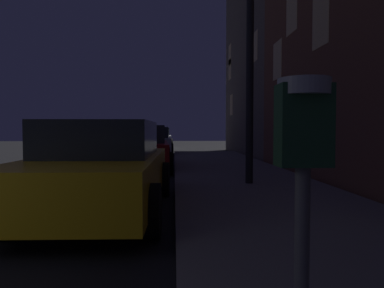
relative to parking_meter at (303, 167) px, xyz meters
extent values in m
cube|color=#1E4728|center=(0.00, 0.00, 0.15)|extent=(0.19, 0.11, 0.30)
cylinder|color=#999EA5|center=(0.00, 0.00, 0.29)|extent=(0.19, 0.19, 0.06)
cube|color=black|center=(-0.06, 0.00, 0.19)|extent=(0.01, 0.08, 0.11)
cube|color=gold|center=(-1.60, 4.29, -0.59)|extent=(1.87, 4.41, 0.64)
cube|color=#1E2328|center=(-1.60, 4.39, -0.01)|extent=(1.60, 2.16, 0.56)
cylinder|color=black|center=(-2.46, 5.67, -0.83)|extent=(0.24, 0.67, 0.66)
cylinder|color=black|center=(-0.68, 5.63, -0.83)|extent=(0.24, 0.67, 0.66)
cylinder|color=black|center=(-0.74, 2.92, -0.83)|extent=(0.24, 0.67, 0.66)
cube|color=maroon|center=(-1.60, 10.17, -0.59)|extent=(2.02, 4.20, 0.64)
cube|color=#1E2328|center=(-1.60, 10.12, -0.01)|extent=(1.72, 2.23, 0.56)
cylinder|color=black|center=(-2.59, 11.40, -0.83)|extent=(0.25, 0.67, 0.66)
cylinder|color=black|center=(-0.72, 11.48, -0.83)|extent=(0.25, 0.67, 0.66)
cylinder|color=black|center=(-2.48, 8.85, -0.83)|extent=(0.25, 0.67, 0.66)
cylinder|color=black|center=(-0.61, 8.93, -0.83)|extent=(0.25, 0.67, 0.66)
cube|color=#B7B7BF|center=(-1.60, 16.75, -0.59)|extent=(2.04, 4.44, 0.64)
cube|color=#1E2328|center=(-1.60, 16.69, -0.01)|extent=(1.70, 2.14, 0.56)
cylinder|color=black|center=(-2.59, 18.05, -0.83)|extent=(0.25, 0.67, 0.66)
cylinder|color=black|center=(-0.75, 18.14, -0.83)|extent=(0.25, 0.67, 0.66)
cylinder|color=black|center=(-2.46, 15.35, -0.83)|extent=(0.25, 0.67, 0.66)
cylinder|color=black|center=(-0.62, 15.44, -0.83)|extent=(0.25, 0.67, 0.66)
cube|color=silver|center=(-1.60, 23.51, -0.59)|extent=(1.89, 4.11, 0.64)
cube|color=#1E2328|center=(-1.60, 23.38, -0.01)|extent=(1.64, 2.11, 0.56)
cylinder|color=black|center=(-2.55, 24.77, -0.83)|extent=(0.23, 0.66, 0.66)
cylinder|color=black|center=(-0.69, 24.79, -0.83)|extent=(0.23, 0.66, 0.66)
cylinder|color=black|center=(-2.52, 22.24, -0.83)|extent=(0.23, 0.66, 0.66)
cylinder|color=black|center=(-0.66, 22.26, -0.83)|extent=(0.23, 0.66, 0.66)
cylinder|color=black|center=(1.14, 6.22, 1.60)|extent=(0.16, 0.16, 5.21)
cube|color=#F2D17F|center=(2.87, 10.00, 2.36)|extent=(0.06, 0.90, 1.20)
cube|color=#F2D17F|center=(2.87, 6.67, 2.61)|extent=(0.06, 0.90, 1.20)
cube|color=#F2D17F|center=(2.87, 8.65, 3.45)|extent=(0.06, 0.90, 1.20)
cube|color=#6B6056|center=(6.78, 16.25, 3.86)|extent=(7.86, 10.00, 10.03)
cube|color=#F2D17F|center=(2.87, 19.67, 3.71)|extent=(0.06, 0.90, 1.20)
cube|color=#F2D17F|center=(2.87, 19.07, 1.57)|extent=(0.06, 0.90, 1.20)
cube|color=#F2D17F|center=(2.87, 13.18, 3.53)|extent=(0.06, 0.90, 1.20)
cube|color=#F2D17F|center=(2.87, 19.70, 4.57)|extent=(0.06, 0.90, 1.20)
camera|label=1|loc=(-0.47, -1.27, 0.14)|focal=33.12mm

